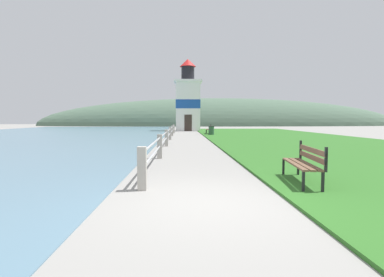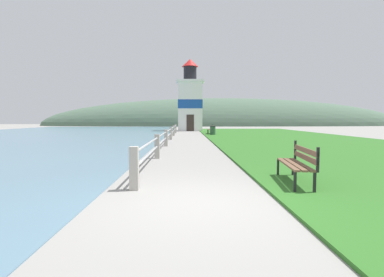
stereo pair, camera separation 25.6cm
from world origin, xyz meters
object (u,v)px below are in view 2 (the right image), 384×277
object	(u,v)px
park_bench_midway	(211,129)
lighthouse	(190,101)
park_bench_near	(298,161)
trash_bin	(213,131)

from	to	relation	value
park_bench_midway	lighthouse	size ratio (longest dim) A/B	0.21
park_bench_midway	lighthouse	bearing A→B (deg)	-71.01
park_bench_near	park_bench_midway	bearing A→B (deg)	-82.72
park_bench_near	park_bench_midway	xyz separation A→B (m)	(-0.10, 22.30, -0.00)
park_bench_near	park_bench_midway	size ratio (longest dim) A/B	1.04
park_bench_near	lighthouse	bearing A→B (deg)	-79.30
park_bench_near	park_bench_midway	world-z (taller)	same
park_bench_midway	trash_bin	distance (m)	2.02
park_bench_midway	lighthouse	world-z (taller)	lighthouse
park_bench_near	lighthouse	xyz separation A→B (m)	(-1.99, 31.02, 3.16)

